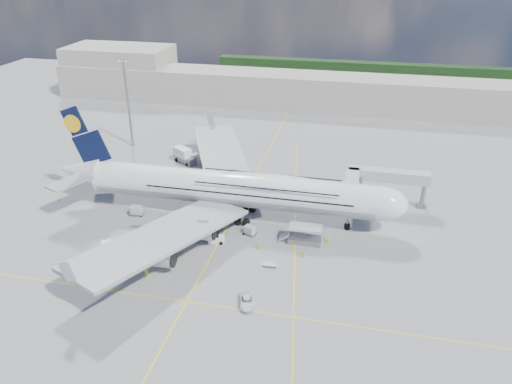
% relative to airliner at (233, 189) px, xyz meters
% --- Properties ---
extents(ground, '(300.00, 300.00, 0.00)m').
position_rel_airliner_xyz_m(ground, '(-0.26, -10.00, -6.87)').
color(ground, gray).
rests_on(ground, ground).
extents(taxi_line_main, '(0.25, 220.00, 0.01)m').
position_rel_airliner_xyz_m(taxi_line_main, '(-0.26, -10.00, -6.86)').
color(taxi_line_main, yellow).
rests_on(taxi_line_main, ground).
extents(taxi_line_cross, '(120.00, 0.25, 0.01)m').
position_rel_airliner_xyz_m(taxi_line_cross, '(-0.26, -30.00, -6.86)').
color(taxi_line_cross, yellow).
rests_on(taxi_line_cross, ground).
extents(taxi_line_diag, '(14.16, 99.06, 0.01)m').
position_rel_airliner_xyz_m(taxi_line_diag, '(13.74, -0.00, -6.86)').
color(taxi_line_diag, yellow).
rests_on(taxi_line_diag, ground).
extents(airliner, '(77.26, 79.15, 23.71)m').
position_rel_airliner_xyz_m(airliner, '(0.00, 0.00, 0.00)').
color(airliner, white).
rests_on(airliner, ground).
extents(jet_bridge, '(18.80, 12.10, 8.50)m').
position_rel_airliner_xyz_m(jet_bridge, '(29.55, 10.94, -0.02)').
color(jet_bridge, '#B7B7BC').
rests_on(jet_bridge, ground).
extents(cargo_loader, '(8.53, 3.20, 3.67)m').
position_rel_airliner_xyz_m(cargo_loader, '(16.56, -7.11, -5.62)').
color(cargo_loader, silver).
rests_on(cargo_loader, ground).
extents(light_mast, '(3.00, 0.70, 25.50)m').
position_rel_airliner_xyz_m(light_mast, '(-40.26, 35.00, 6.34)').
color(light_mast, gray).
rests_on(light_mast, ground).
extents(terminal, '(180.00, 16.00, 12.00)m').
position_rel_airliner_xyz_m(terminal, '(-0.26, 85.00, -0.87)').
color(terminal, '#B2AD9E').
rests_on(terminal, ground).
extents(hangar, '(40.00, 22.00, 18.00)m').
position_rel_airliner_xyz_m(hangar, '(-70.26, 90.00, 2.13)').
color(hangar, '#B2AD9E').
rests_on(hangar, ground).
extents(tree_line, '(160.00, 6.00, 8.00)m').
position_rel_airliner_xyz_m(tree_line, '(39.74, 130.00, -2.87)').
color(tree_line, '#193814').
rests_on(tree_line, ground).
extents(dolly_row_a, '(2.85, 1.84, 0.39)m').
position_rel_airliner_xyz_m(dolly_row_a, '(-18.62, -9.67, -6.57)').
color(dolly_row_a, gray).
rests_on(dolly_row_a, ground).
extents(dolly_row_b, '(3.53, 2.74, 0.46)m').
position_rel_airliner_xyz_m(dolly_row_b, '(-21.62, -16.07, -6.51)').
color(dolly_row_b, gray).
rests_on(dolly_row_b, ground).
extents(dolly_row_c, '(3.23, 2.09, 1.90)m').
position_rel_airliner_xyz_m(dolly_row_c, '(-11.30, -11.23, -5.85)').
color(dolly_row_c, gray).
rests_on(dolly_row_c, ground).
extents(dolly_back, '(3.45, 1.92, 2.14)m').
position_rel_airliner_xyz_m(dolly_back, '(-21.15, -4.01, -5.72)').
color(dolly_back, gray).
rests_on(dolly_back, ground).
extents(dolly_nose_far, '(2.73, 1.50, 0.40)m').
position_rel_airliner_xyz_m(dolly_nose_far, '(11.45, -16.69, -6.56)').
color(dolly_nose_far, gray).
rests_on(dolly_nose_far, ground).
extents(dolly_nose_near, '(3.30, 2.63, 1.85)m').
position_rel_airliner_xyz_m(dolly_nose_near, '(5.18, -6.56, -5.88)').
color(dolly_nose_near, gray).
rests_on(dolly_nose_near, ground).
extents(baggage_tug, '(3.34, 1.95, 1.96)m').
position_rel_airliner_xyz_m(baggage_tug, '(-0.63, -11.13, -6.00)').
color(baggage_tug, white).
rests_on(baggage_tug, ground).
extents(catering_truck_inner, '(6.77, 4.46, 3.74)m').
position_rel_airliner_xyz_m(catering_truck_inner, '(-9.53, 21.58, -5.10)').
color(catering_truck_inner, gray).
rests_on(catering_truck_inner, ground).
extents(catering_truck_outer, '(7.74, 5.88, 4.26)m').
position_rel_airliner_xyz_m(catering_truck_outer, '(-20.52, 26.18, -4.89)').
color(catering_truck_outer, gray).
rests_on(catering_truck_outer, ground).
extents(service_van, '(3.53, 5.35, 1.37)m').
position_rel_airliner_xyz_m(service_van, '(9.84, -28.56, -6.18)').
color(service_van, white).
rests_on(service_van, ground).
extents(crew_nose, '(0.76, 0.59, 1.83)m').
position_rel_airliner_xyz_m(crew_nose, '(21.24, -6.53, -5.95)').
color(crew_nose, '#C2EF19').
rests_on(crew_nose, ground).
extents(crew_loader, '(1.01, 0.94, 1.66)m').
position_rel_airliner_xyz_m(crew_loader, '(17.06, -12.99, -6.04)').
color(crew_loader, '#BAE017').
rests_on(crew_loader, ground).
extents(crew_wing, '(0.82, 1.24, 1.97)m').
position_rel_airliner_xyz_m(crew_wing, '(-6.45, -17.63, -5.89)').
color(crew_wing, '#92E317').
rests_on(crew_wing, ground).
extents(crew_van, '(0.91, 0.94, 1.63)m').
position_rel_airliner_xyz_m(crew_van, '(8.25, -11.46, -6.05)').
color(crew_van, '#A4ED19').
rests_on(crew_van, ground).
extents(crew_tug, '(1.23, 0.87, 1.73)m').
position_rel_airliner_xyz_m(crew_tug, '(-9.50, -25.23, -6.01)').
color(crew_tug, '#E8F81A').
rests_on(crew_tug, ground).
extents(cone_nose, '(0.43, 0.43, 0.55)m').
position_rel_airliner_xyz_m(cone_nose, '(32.50, 6.18, -6.60)').
color(cone_nose, orange).
rests_on(cone_nose, ground).
extents(cone_wing_left_inner, '(0.49, 0.49, 0.62)m').
position_rel_airliner_xyz_m(cone_wing_left_inner, '(-9.18, 8.74, -6.57)').
color(cone_wing_left_inner, orange).
rests_on(cone_wing_left_inner, ground).
extents(cone_wing_left_outer, '(0.40, 0.40, 0.51)m').
position_rel_airliner_xyz_m(cone_wing_left_outer, '(-15.47, 27.26, -6.62)').
color(cone_wing_left_outer, orange).
rests_on(cone_wing_left_outer, ground).
extents(cone_wing_right_inner, '(0.43, 0.43, 0.55)m').
position_rel_airliner_xyz_m(cone_wing_right_inner, '(-6.00, -21.04, -6.60)').
color(cone_wing_right_inner, orange).
rests_on(cone_wing_right_inner, ground).
extents(cone_wing_right_outer, '(0.42, 0.42, 0.53)m').
position_rel_airliner_xyz_m(cone_wing_right_outer, '(-17.98, -19.76, -6.61)').
color(cone_wing_right_outer, orange).
rests_on(cone_wing_right_outer, ground).
extents(cone_tail, '(0.38, 0.38, 0.49)m').
position_rel_airliner_xyz_m(cone_tail, '(-42.03, -1.51, -6.63)').
color(cone_tail, orange).
rests_on(cone_tail, ground).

